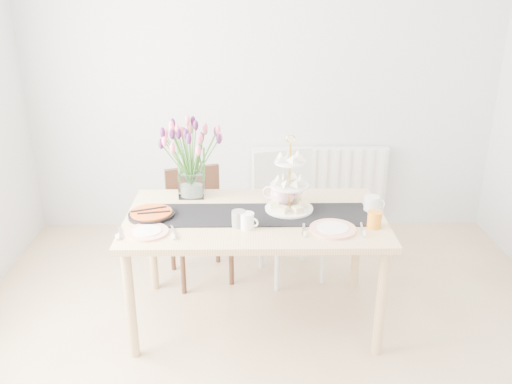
{
  "coord_description": "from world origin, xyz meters",
  "views": [
    {
      "loc": [
        -0.12,
        -2.3,
        2.13
      ],
      "look_at": [
        -0.07,
        0.71,
        0.93
      ],
      "focal_mm": 38.0,
      "sensor_mm": 36.0,
      "label": 1
    }
  ],
  "objects_px": {
    "plate_right": "(333,229)",
    "radiator": "(318,180)",
    "chair_white": "(288,204)",
    "mug_grey": "(239,219)",
    "tulip_vase": "(190,147)",
    "mug_white": "(247,221)",
    "plate_left": "(147,232)",
    "cake_stand": "(289,192)",
    "dining_table": "(255,227)",
    "teapot": "(283,195)",
    "cream_jug": "(372,204)",
    "chair_brown": "(197,216)",
    "tart_tin": "(151,214)",
    "mug_orange": "(374,220)"
  },
  "relations": [
    {
      "from": "tart_tin",
      "to": "plate_right",
      "type": "xyz_separation_m",
      "value": [
        1.09,
        -0.21,
        -0.01
      ]
    },
    {
      "from": "dining_table",
      "to": "cream_jug",
      "type": "height_order",
      "value": "cream_jug"
    },
    {
      "from": "mug_orange",
      "to": "plate_right",
      "type": "relative_size",
      "value": 0.36
    },
    {
      "from": "teapot",
      "to": "plate_left",
      "type": "xyz_separation_m",
      "value": [
        -0.8,
        -0.38,
        -0.07
      ]
    },
    {
      "from": "radiator",
      "to": "cream_jug",
      "type": "bearing_deg",
      "value": -83.47
    },
    {
      "from": "radiator",
      "to": "mug_white",
      "type": "bearing_deg",
      "value": -111.23
    },
    {
      "from": "dining_table",
      "to": "cake_stand",
      "type": "distance_m",
      "value": 0.31
    },
    {
      "from": "cream_jug",
      "to": "mug_grey",
      "type": "distance_m",
      "value": 0.86
    },
    {
      "from": "mug_orange",
      "to": "plate_right",
      "type": "bearing_deg",
      "value": 146.88
    },
    {
      "from": "teapot",
      "to": "plate_right",
      "type": "height_order",
      "value": "teapot"
    },
    {
      "from": "radiator",
      "to": "cake_stand",
      "type": "distance_m",
      "value": 1.47
    },
    {
      "from": "tart_tin",
      "to": "mug_grey",
      "type": "distance_m",
      "value": 0.56
    },
    {
      "from": "plate_right",
      "to": "radiator",
      "type": "bearing_deg",
      "value": 85.57
    },
    {
      "from": "teapot",
      "to": "tart_tin",
      "type": "bearing_deg",
      "value": -146.55
    },
    {
      "from": "mug_white",
      "to": "plate_left",
      "type": "bearing_deg",
      "value": -145.66
    },
    {
      "from": "cake_stand",
      "to": "cream_jug",
      "type": "distance_m",
      "value": 0.53
    },
    {
      "from": "chair_brown",
      "to": "mug_grey",
      "type": "bearing_deg",
      "value": -86.4
    },
    {
      "from": "plate_left",
      "to": "mug_grey",
      "type": "bearing_deg",
      "value": 8.51
    },
    {
      "from": "radiator",
      "to": "cake_stand",
      "type": "relative_size",
      "value": 2.69
    },
    {
      "from": "teapot",
      "to": "cream_jug",
      "type": "bearing_deg",
      "value": 14.79
    },
    {
      "from": "tulip_vase",
      "to": "mug_white",
      "type": "xyz_separation_m",
      "value": [
        0.37,
        -0.53,
        -0.29
      ]
    },
    {
      "from": "radiator",
      "to": "chair_white",
      "type": "xyz_separation_m",
      "value": [
        -0.33,
        -0.78,
        0.1
      ]
    },
    {
      "from": "teapot",
      "to": "mug_orange",
      "type": "relative_size",
      "value": 2.61
    },
    {
      "from": "mug_orange",
      "to": "plate_left",
      "type": "relative_size",
      "value": 0.4
    },
    {
      "from": "cake_stand",
      "to": "mug_white",
      "type": "distance_m",
      "value": 0.38
    },
    {
      "from": "dining_table",
      "to": "mug_orange",
      "type": "relative_size",
      "value": 16.2
    },
    {
      "from": "cake_stand",
      "to": "plate_left",
      "type": "distance_m",
      "value": 0.91
    },
    {
      "from": "cream_jug",
      "to": "mug_grey",
      "type": "height_order",
      "value": "mug_grey"
    },
    {
      "from": "radiator",
      "to": "cream_jug",
      "type": "distance_m",
      "value": 1.42
    },
    {
      "from": "cream_jug",
      "to": "mug_white",
      "type": "distance_m",
      "value": 0.82
    },
    {
      "from": "tart_tin",
      "to": "mug_white",
      "type": "distance_m",
      "value": 0.62
    },
    {
      "from": "chair_brown",
      "to": "tulip_vase",
      "type": "xyz_separation_m",
      "value": [
        0.0,
        -0.27,
        0.61
      ]
    },
    {
      "from": "chair_brown",
      "to": "mug_white",
      "type": "bearing_deg",
      "value": -84.1
    },
    {
      "from": "chair_brown",
      "to": "chair_white",
      "type": "relative_size",
      "value": 0.88
    },
    {
      "from": "cream_jug",
      "to": "chair_white",
      "type": "bearing_deg",
      "value": 148.17
    },
    {
      "from": "chair_white",
      "to": "mug_grey",
      "type": "bearing_deg",
      "value": -130.79
    },
    {
      "from": "cake_stand",
      "to": "mug_white",
      "type": "bearing_deg",
      "value": -135.72
    },
    {
      "from": "tart_tin",
      "to": "mug_orange",
      "type": "distance_m",
      "value": 1.35
    },
    {
      "from": "radiator",
      "to": "plate_right",
      "type": "bearing_deg",
      "value": -94.43
    },
    {
      "from": "chair_brown",
      "to": "teapot",
      "type": "xyz_separation_m",
      "value": [
        0.6,
        -0.47,
        0.35
      ]
    },
    {
      "from": "chair_white",
      "to": "plate_right",
      "type": "distance_m",
      "value": 0.91
    },
    {
      "from": "plate_right",
      "to": "tulip_vase",
      "type": "bearing_deg",
      "value": 147.45
    },
    {
      "from": "teapot",
      "to": "mug_grey",
      "type": "xyz_separation_m",
      "value": [
        -0.28,
        -0.3,
        -0.03
      ]
    },
    {
      "from": "tulip_vase",
      "to": "chair_white",
      "type": "bearing_deg",
      "value": 24.72
    },
    {
      "from": "cream_jug",
      "to": "plate_right",
      "type": "xyz_separation_m",
      "value": [
        -0.28,
        -0.28,
        -0.04
      ]
    },
    {
      "from": "plate_right",
      "to": "cake_stand",
      "type": "bearing_deg",
      "value": 129.34
    },
    {
      "from": "teapot",
      "to": "radiator",
      "type": "bearing_deg",
      "value": 95.65
    },
    {
      "from": "mug_white",
      "to": "tulip_vase",
      "type": "bearing_deg",
      "value": 154.46
    },
    {
      "from": "cream_jug",
      "to": "plate_left",
      "type": "distance_m",
      "value": 1.4
    },
    {
      "from": "plate_right",
      "to": "chair_brown",
      "type": "bearing_deg",
      "value": 136.54
    }
  ]
}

